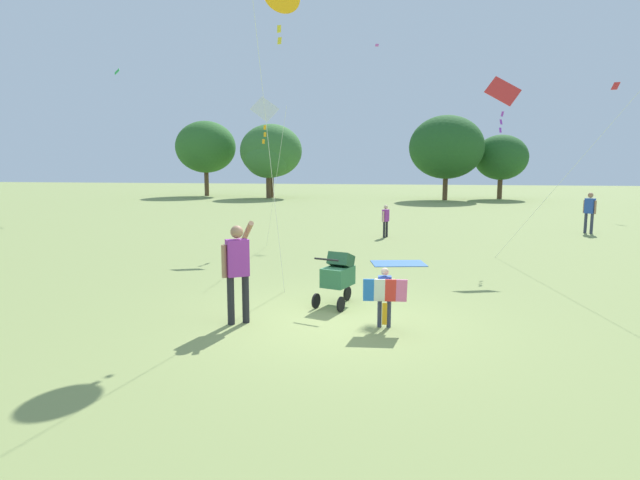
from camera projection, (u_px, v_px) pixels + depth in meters
ground_plane at (335, 322)px, 9.18m from camera, size 120.00×120.00×0.00m
treeline_distant at (334, 150)px, 41.07m from camera, size 27.73×6.67×6.12m
child_with_butterfly_kite at (385, 292)px, 8.76m from camera, size 0.71×0.35×1.00m
person_adult_flyer at (237, 265)px, 8.95m from camera, size 0.52×0.66×1.74m
stroller at (338, 274)px, 10.18m from camera, size 0.76×1.12×1.03m
kite_orange_delta at (265, 114)px, 16.82m from camera, size 1.75×2.73×4.79m
kite_green_novelty at (506, 97)px, 14.67m from camera, size 2.76×4.19×5.10m
person_red_shirt at (590, 209)px, 20.60m from camera, size 0.39×0.39×1.57m
person_sitting_far at (386, 218)px, 19.52m from camera, size 0.26×0.34×1.18m
picnic_blanket at (398, 263)px, 14.46m from camera, size 1.56×1.18×0.02m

